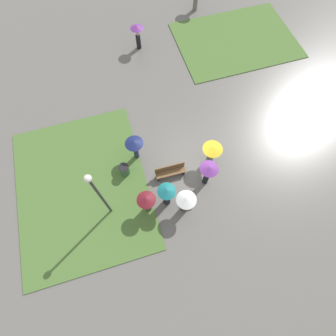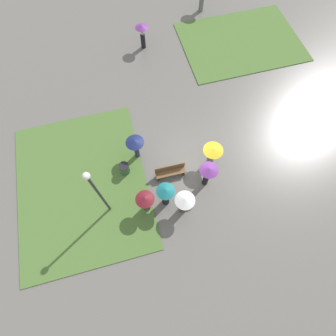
{
  "view_description": "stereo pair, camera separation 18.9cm",
  "coord_description": "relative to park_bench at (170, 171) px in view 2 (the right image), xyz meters",
  "views": [
    {
      "loc": [
        -2.92,
        -6.15,
        13.59
      ],
      "look_at": [
        -1.21,
        -0.55,
        0.8
      ],
      "focal_mm": 28.0,
      "sensor_mm": 36.0,
      "label": 1
    },
    {
      "loc": [
        -2.74,
        -6.2,
        13.59
      ],
      "look_at": [
        -1.21,
        -0.55,
        0.8
      ],
      "focal_mm": 28.0,
      "sensor_mm": 36.0,
      "label": 2
    }
  ],
  "objects": [
    {
      "name": "ground_plane",
      "position": [
        1.1,
        0.6,
        -0.47
      ],
      "size": [
        90.0,
        90.0,
        0.0
      ],
      "primitive_type": "plane",
      "color": "#66635E"
    },
    {
      "name": "lawn_patch_near",
      "position": [
        -4.89,
        0.66,
        -0.44
      ],
      "size": [
        6.97,
        9.06,
        0.06
      ],
      "color": "#4C7033",
      "rests_on": "ground_plane"
    },
    {
      "name": "lawn_patch_far",
      "position": [
        7.79,
        8.85,
        -0.44
      ],
      "size": [
        8.51,
        6.21,
        0.06
      ],
      "color": "#4C7033",
      "rests_on": "ground_plane"
    },
    {
      "name": "park_bench",
      "position": [
        0.0,
        0.0,
        0.0
      ],
      "size": [
        1.68,
        0.46,
        0.9
      ],
      "rotation": [
        0.0,
        0.0,
        -0.02
      ],
      "color": "brown",
      "rests_on": "ground_plane"
    },
    {
      "name": "lamp_post",
      "position": [
        -3.61,
        -1.12,
        2.52
      ],
      "size": [
        0.32,
        0.32,
        4.69
      ],
      "color": "#2D2D30",
      "rests_on": "ground_plane"
    },
    {
      "name": "trash_bin",
      "position": [
        -2.39,
        0.81,
        -0.05
      ],
      "size": [
        0.55,
        0.55,
        0.82
      ],
      "color": "#335638",
      "rests_on": "ground_plane"
    },
    {
      "name": "crowd_person_white",
      "position": [
        0.14,
        -2.12,
        0.71
      ],
      "size": [
        1.0,
        1.0,
        1.75
      ],
      "rotation": [
        0.0,
        0.0,
        1.62
      ],
      "color": "#47382D",
      "rests_on": "ground_plane"
    },
    {
      "name": "crowd_person_teal",
      "position": [
        -0.65,
        -1.49,
        0.77
      ],
      "size": [
        0.92,
        0.92,
        1.92
      ],
      "rotation": [
        0.0,
        0.0,
        3.71
      ],
      "color": "black",
      "rests_on": "ground_plane"
    },
    {
      "name": "crowd_person_yellow",
      "position": [
        2.35,
        0.1,
        0.77
      ],
      "size": [
        1.07,
        1.07,
        1.76
      ],
      "rotation": [
        0.0,
        0.0,
        3.99
      ],
      "color": "slate",
      "rests_on": "ground_plane"
    },
    {
      "name": "crowd_person_navy",
      "position": [
        -1.51,
        1.63,
        0.82
      ],
      "size": [
        1.0,
        1.0,
        1.72
      ],
      "rotation": [
        0.0,
        0.0,
        1.49
      ],
      "color": "#282D47",
      "rests_on": "ground_plane"
    },
    {
      "name": "crowd_person_maroon",
      "position": [
        -1.7,
        -1.56,
        0.68
      ],
      "size": [
        0.94,
        0.94,
        1.73
      ],
      "rotation": [
        0.0,
        0.0,
        1.88
      ],
      "color": "#47382D",
      "rests_on": "ground_plane"
    },
    {
      "name": "crowd_person_purple",
      "position": [
        1.71,
        -0.99,
        0.9
      ],
      "size": [
        0.96,
        0.96,
        1.93
      ],
      "rotation": [
        0.0,
        0.0,
        4.08
      ],
      "color": "black",
      "rests_on": "ground_plane"
    },
    {
      "name": "lone_walker_far_path",
      "position": [
        0.8,
        10.18,
        0.75
      ],
      "size": [
        0.91,
        0.91,
        1.77
      ],
      "rotation": [
        0.0,
        0.0,
        0.89
      ],
      "color": "black",
      "rests_on": "ground_plane"
    }
  ]
}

